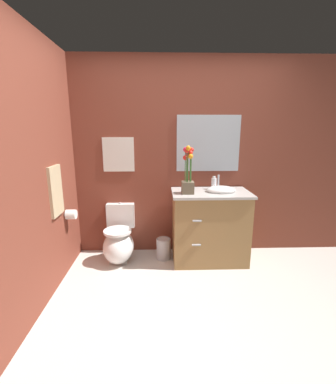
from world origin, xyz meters
name	(u,v)px	position (x,y,z in m)	size (l,w,h in m)	color
ground_plane	(201,324)	(0.00, 0.00, 0.00)	(9.51, 9.51, 0.00)	beige
wall_back	(201,159)	(0.20, 1.47, 1.25)	(4.44, 0.05, 2.50)	brown
wall_left	(35,173)	(-1.45, 0.43, 1.25)	(0.05, 4.04, 2.50)	brown
toilet	(119,242)	(-0.86, 1.17, 0.24)	(0.38, 0.59, 0.69)	white
vanity_cabinet	(210,226)	(0.28, 1.14, 0.46)	(0.94, 0.56, 1.07)	#9E7242
flower_vase	(188,176)	(-0.02, 1.07, 1.11)	(0.14, 0.14, 0.56)	brown
soap_bottle	(214,183)	(0.33, 1.27, 0.97)	(0.06, 0.06, 0.17)	white
trash_bin	(164,248)	(-0.30, 1.19, 0.14)	(0.18, 0.18, 0.27)	#B7B7BC
wall_poster	(118,155)	(-0.86, 1.44, 1.31)	(0.39, 0.01, 0.43)	silver
wall_mirror	(208,144)	(0.28, 1.44, 1.45)	(0.80, 0.01, 0.70)	#B2BCC6
hanging_towel	(56,191)	(-1.41, 0.75, 1.01)	(0.03, 0.28, 0.52)	tan
toilet_paper_roll	(71,214)	(-1.36, 0.97, 0.68)	(0.11, 0.11, 0.11)	white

